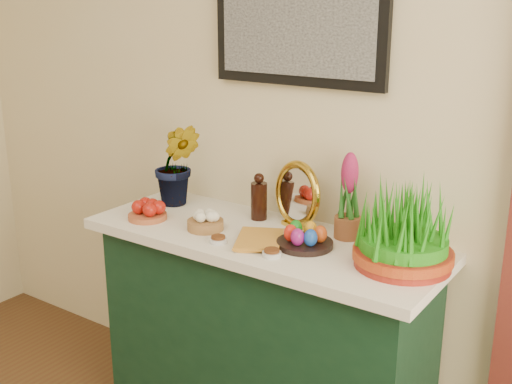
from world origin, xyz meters
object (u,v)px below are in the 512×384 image
(hyacinth_green, at_px, (177,151))
(mirror, at_px, (297,195))
(wheatgrass_sabzeh, at_px, (404,232))
(book, at_px, (237,238))
(sideboard, at_px, (263,342))

(hyacinth_green, bearing_deg, mirror, -27.56)
(mirror, bearing_deg, hyacinth_green, -174.15)
(hyacinth_green, xyz_separation_m, mirror, (0.56, 0.06, -0.11))
(wheatgrass_sabzeh, bearing_deg, hyacinth_green, 175.80)
(hyacinth_green, bearing_deg, wheatgrass_sabzeh, -37.61)
(hyacinth_green, height_order, book, hyacinth_green)
(wheatgrass_sabzeh, bearing_deg, book, -166.88)
(hyacinth_green, bearing_deg, book, -57.80)
(sideboard, distance_m, wheatgrass_sabzeh, 0.81)
(sideboard, height_order, book, book)
(mirror, height_order, book, mirror)
(sideboard, bearing_deg, mirror, 69.70)
(hyacinth_green, relative_size, mirror, 1.79)
(sideboard, xyz_separation_m, mirror, (0.06, 0.15, 0.59))
(sideboard, xyz_separation_m, hyacinth_green, (-0.51, 0.09, 0.70))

